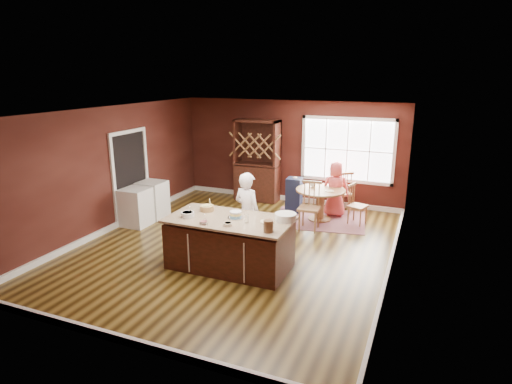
{
  "coord_description": "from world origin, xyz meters",
  "views": [
    {
      "loc": [
        3.42,
        -7.26,
        3.39
      ],
      "look_at": [
        0.25,
        0.46,
        1.05
      ],
      "focal_mm": 30.0,
      "sensor_mm": 36.0,
      "label": 1
    }
  ],
  "objects_px": {
    "dining_table": "(320,198)",
    "baker": "(247,213)",
    "chair_east": "(358,204)",
    "toddler": "(295,181)",
    "kitchen_island": "(230,244)",
    "washer": "(136,207)",
    "layer_cake": "(236,215)",
    "high_chair": "(294,194)",
    "dryer": "(153,199)",
    "hutch": "(257,161)",
    "chair_south": "(309,206)",
    "seated_woman": "(335,189)",
    "chair_north": "(341,191)"
  },
  "relations": [
    {
      "from": "dining_table",
      "to": "baker",
      "type": "height_order",
      "value": "baker"
    },
    {
      "from": "chair_east",
      "to": "toddler",
      "type": "relative_size",
      "value": 3.64
    },
    {
      "from": "kitchen_island",
      "to": "washer",
      "type": "height_order",
      "value": "kitchen_island"
    },
    {
      "from": "layer_cake",
      "to": "high_chair",
      "type": "distance_m",
      "value": 3.44
    },
    {
      "from": "high_chair",
      "to": "dryer",
      "type": "distance_m",
      "value": 3.47
    },
    {
      "from": "high_chair",
      "to": "toddler",
      "type": "distance_m",
      "value": 0.36
    },
    {
      "from": "chair_east",
      "to": "toddler",
      "type": "distance_m",
      "value": 1.68
    },
    {
      "from": "baker",
      "to": "dryer",
      "type": "distance_m",
      "value": 3.19
    },
    {
      "from": "washer",
      "to": "hutch",
      "type": "bearing_deg",
      "value": 58.72
    },
    {
      "from": "dining_table",
      "to": "chair_south",
      "type": "xyz_separation_m",
      "value": [
        -0.06,
        -0.75,
        0.01
      ]
    },
    {
      "from": "washer",
      "to": "seated_woman",
      "type": "bearing_deg",
      "value": 30.57
    },
    {
      "from": "chair_north",
      "to": "chair_south",
      "type": "bearing_deg",
      "value": 37.21
    },
    {
      "from": "washer",
      "to": "dining_table",
      "type": "bearing_deg",
      "value": 27.27
    },
    {
      "from": "kitchen_island",
      "to": "toddler",
      "type": "xyz_separation_m",
      "value": [
        0.11,
        3.47,
        0.37
      ]
    },
    {
      "from": "kitchen_island",
      "to": "baker",
      "type": "bearing_deg",
      "value": 87.04
    },
    {
      "from": "layer_cake",
      "to": "dryer",
      "type": "relative_size",
      "value": 0.33
    },
    {
      "from": "chair_south",
      "to": "toddler",
      "type": "bearing_deg",
      "value": 119.58
    },
    {
      "from": "toddler",
      "to": "layer_cake",
      "type": "bearing_deg",
      "value": -90.44
    },
    {
      "from": "hutch",
      "to": "washer",
      "type": "relative_size",
      "value": 2.54
    },
    {
      "from": "seated_woman",
      "to": "chair_south",
      "type": "bearing_deg",
      "value": 66.51
    },
    {
      "from": "dining_table",
      "to": "chair_north",
      "type": "xyz_separation_m",
      "value": [
        0.33,
        0.74,
        0.01
      ]
    },
    {
      "from": "chair_south",
      "to": "toddler",
      "type": "relative_size",
      "value": 4.21
    },
    {
      "from": "toddler",
      "to": "washer",
      "type": "bearing_deg",
      "value": -142.87
    },
    {
      "from": "chair_south",
      "to": "hutch",
      "type": "height_order",
      "value": "hutch"
    },
    {
      "from": "kitchen_island",
      "to": "chair_south",
      "type": "relative_size",
      "value": 2.0
    },
    {
      "from": "baker",
      "to": "chair_north",
      "type": "relative_size",
      "value": 1.48
    },
    {
      "from": "high_chair",
      "to": "washer",
      "type": "bearing_deg",
      "value": -146.78
    },
    {
      "from": "baker",
      "to": "kitchen_island",
      "type": "bearing_deg",
      "value": 103.56
    },
    {
      "from": "high_chair",
      "to": "washer",
      "type": "height_order",
      "value": "high_chair"
    },
    {
      "from": "kitchen_island",
      "to": "chair_south",
      "type": "height_order",
      "value": "chair_south"
    },
    {
      "from": "chair_east",
      "to": "hutch",
      "type": "relative_size",
      "value": 0.43
    },
    {
      "from": "chair_east",
      "to": "seated_woman",
      "type": "bearing_deg",
      "value": 73.15
    },
    {
      "from": "washer",
      "to": "dryer",
      "type": "height_order",
      "value": "dryer"
    },
    {
      "from": "layer_cake",
      "to": "chair_east",
      "type": "distance_m",
      "value": 3.54
    },
    {
      "from": "chair_north",
      "to": "dryer",
      "type": "bearing_deg",
      "value": -11.65
    },
    {
      "from": "dryer",
      "to": "seated_woman",
      "type": "bearing_deg",
      "value": 23.4
    },
    {
      "from": "seated_woman",
      "to": "washer",
      "type": "bearing_deg",
      "value": 21.98
    },
    {
      "from": "layer_cake",
      "to": "chair_north",
      "type": "bearing_deg",
      "value": 73.72
    },
    {
      "from": "baker",
      "to": "dryer",
      "type": "bearing_deg",
      "value": -3.69
    },
    {
      "from": "seated_woman",
      "to": "baker",
      "type": "bearing_deg",
      "value": 60.62
    },
    {
      "from": "dining_table",
      "to": "baker",
      "type": "bearing_deg",
      "value": -108.91
    },
    {
      "from": "chair_north",
      "to": "hutch",
      "type": "distance_m",
      "value": 2.42
    },
    {
      "from": "chair_south",
      "to": "washer",
      "type": "height_order",
      "value": "chair_south"
    },
    {
      "from": "hutch",
      "to": "chair_north",
      "type": "bearing_deg",
      "value": -5.97
    },
    {
      "from": "kitchen_island",
      "to": "hutch",
      "type": "distance_m",
      "value": 4.31
    },
    {
      "from": "kitchen_island",
      "to": "high_chair",
      "type": "bearing_deg",
      "value": 88.3
    },
    {
      "from": "layer_cake",
      "to": "washer",
      "type": "xyz_separation_m",
      "value": [
        -3.02,
        1.09,
        -0.55
      ]
    },
    {
      "from": "baker",
      "to": "layer_cake",
      "type": "height_order",
      "value": "baker"
    },
    {
      "from": "high_chair",
      "to": "washer",
      "type": "distance_m",
      "value": 3.82
    },
    {
      "from": "high_chair",
      "to": "hutch",
      "type": "relative_size",
      "value": 0.41
    }
  ]
}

